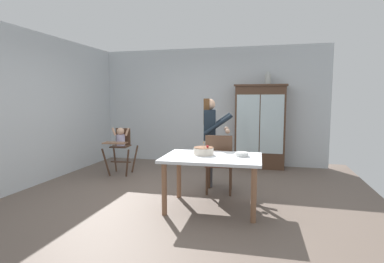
% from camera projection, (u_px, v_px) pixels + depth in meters
% --- Properties ---
extents(ground_plane, '(6.24, 6.24, 0.00)m').
position_uv_depth(ground_plane, '(178.00, 196.00, 4.83)').
color(ground_plane, '#66564C').
extents(wall_back, '(5.32, 0.06, 2.70)m').
position_uv_depth(wall_back, '(210.00, 106.00, 7.22)').
color(wall_back, silver).
rests_on(wall_back, ground_plane).
extents(wall_left, '(0.06, 5.32, 2.70)m').
position_uv_depth(wall_left, '(33.00, 109.00, 5.34)').
color(wall_left, silver).
rests_on(wall_left, ground_plane).
extents(china_cabinet, '(1.12, 0.48, 1.83)m').
position_uv_depth(china_cabinet, '(260.00, 126.00, 6.72)').
color(china_cabinet, '#4C3323').
rests_on(china_cabinet, ground_plane).
extents(ceramic_vase, '(0.13, 0.13, 0.27)m').
position_uv_depth(ceramic_vase, '(268.00, 79.00, 6.58)').
color(ceramic_vase, '#B2B7B2').
rests_on(ceramic_vase, china_cabinet).
extents(high_chair_with_toddler, '(0.63, 0.73, 0.95)m').
position_uv_depth(high_chair_with_toddler, '(120.00, 142.00, 6.15)').
color(high_chair_with_toddler, '#4C3323').
rests_on(high_chair_with_toddler, ground_plane).
extents(adult_person, '(0.57, 0.56, 1.53)m').
position_uv_depth(adult_person, '(210.00, 131.00, 5.29)').
color(adult_person, '#47474C').
rests_on(adult_person, ground_plane).
extents(dining_table, '(1.36, 0.96, 0.74)m').
position_uv_depth(dining_table, '(212.00, 163.00, 4.20)').
color(dining_table, silver).
rests_on(dining_table, ground_plane).
extents(birthday_cake, '(0.28, 0.28, 0.19)m').
position_uv_depth(birthday_cake, '(204.00, 151.00, 4.30)').
color(birthday_cake, beige).
rests_on(birthday_cake, dining_table).
extents(serving_bowl, '(0.18, 0.18, 0.05)m').
position_uv_depth(serving_bowl, '(242.00, 154.00, 4.19)').
color(serving_bowl, silver).
rests_on(serving_bowl, dining_table).
extents(dining_chair_far_side, '(0.48, 0.48, 0.96)m').
position_uv_depth(dining_chair_far_side, '(219.00, 160.00, 4.87)').
color(dining_chair_far_side, '#4C3323').
rests_on(dining_chair_far_side, ground_plane).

